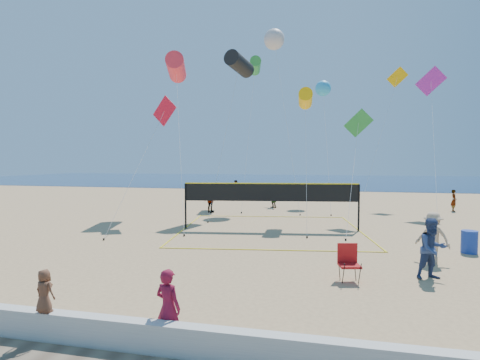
% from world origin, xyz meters
% --- Properties ---
extents(ground, '(120.00, 120.00, 0.00)m').
position_xyz_m(ground, '(0.00, 0.00, 0.00)').
color(ground, tan).
rests_on(ground, ground).
extents(ocean, '(140.00, 50.00, 0.03)m').
position_xyz_m(ocean, '(0.00, 62.00, 0.01)').
color(ocean, navy).
rests_on(ocean, ground).
extents(seawall, '(32.00, 0.30, 0.60)m').
position_xyz_m(seawall, '(0.00, -3.00, 0.30)').
color(seawall, silver).
rests_on(seawall, ground).
extents(woman, '(0.65, 0.52, 1.57)m').
position_xyz_m(woman, '(-0.12, -2.70, 0.79)').
color(woman, maroon).
rests_on(woman, ground).
extents(toddler, '(0.47, 0.34, 0.90)m').
position_xyz_m(toddler, '(-2.68, -3.07, 1.05)').
color(toddler, brown).
rests_on(toddler, seawall).
extents(bystander_a, '(1.14, 1.02, 1.92)m').
position_xyz_m(bystander_a, '(6.25, 3.10, 0.96)').
color(bystander_a, navy).
rests_on(bystander_a, ground).
extents(bystander_b, '(1.38, 1.22, 1.85)m').
position_xyz_m(bystander_b, '(6.81, 5.22, 0.93)').
color(bystander_b, tan).
rests_on(bystander_b, ground).
extents(far_person_0, '(0.91, 1.11, 1.78)m').
position_xyz_m(far_person_0, '(-5.04, 15.97, 0.89)').
color(far_person_0, gray).
rests_on(far_person_0, ground).
extents(far_person_1, '(1.27, 1.44, 1.58)m').
position_xyz_m(far_person_1, '(-0.99, 19.70, 0.79)').
color(far_person_1, gray).
rests_on(far_person_1, ground).
extents(far_person_2, '(0.42, 0.61, 1.59)m').
position_xyz_m(far_person_2, '(12.20, 20.52, 0.80)').
color(far_person_2, gray).
rests_on(far_person_2, ground).
extents(far_person_3, '(0.91, 0.77, 1.67)m').
position_xyz_m(far_person_3, '(-6.10, 28.44, 0.83)').
color(far_person_3, gray).
rests_on(far_person_3, ground).
extents(far_person_4, '(0.60, 0.99, 1.50)m').
position_xyz_m(far_person_4, '(3.37, 28.83, 0.75)').
color(far_person_4, gray).
rests_on(far_person_4, ground).
extents(camp_chair, '(0.72, 0.85, 1.27)m').
position_xyz_m(camp_chair, '(3.67, 2.35, 0.65)').
color(camp_chair, '#A71313').
rests_on(camp_chair, ground).
extents(trash_barrel, '(0.79, 0.79, 0.91)m').
position_xyz_m(trash_barrel, '(8.64, 7.03, 0.45)').
color(trash_barrel, navy).
rests_on(trash_barrel, ground).
extents(volleyball_net, '(10.71, 10.58, 2.53)m').
position_xyz_m(volleyball_net, '(0.11, 10.29, 1.75)').
color(volleyball_net, black).
rests_on(volleyball_net, ground).
extents(kite_0, '(4.66, 9.53, 11.09)m').
position_xyz_m(kite_0, '(-7.37, 15.50, 10.27)').
color(kite_0, '#FF2E3C').
rests_on(kite_0, ground).
extents(kite_1, '(1.86, 5.69, 11.10)m').
position_xyz_m(kite_1, '(-2.90, 15.96, 10.37)').
color(kite_1, black).
rests_on(kite_1, ground).
extents(kite_2, '(0.96, 6.52, 8.08)m').
position_xyz_m(kite_2, '(1.72, 13.97, 7.53)').
color(kite_2, '#FFBD06').
rests_on(kite_2, ground).
extents(kite_3, '(1.82, 6.39, 7.70)m').
position_xyz_m(kite_3, '(-6.72, 11.71, 6.49)').
color(kite_3, red).
rests_on(kite_3, ground).
extents(kite_4, '(1.92, 6.36, 6.89)m').
position_xyz_m(kite_4, '(4.86, 14.21, 5.75)').
color(kite_4, green).
rests_on(kite_4, ground).
extents(kite_5, '(2.98, 9.76, 10.51)m').
position_xyz_m(kite_5, '(10.25, 19.70, 9.06)').
color(kite_5, '#BA27AC').
rests_on(kite_5, ground).
extents(kite_6, '(3.61, 6.38, 14.42)m').
position_xyz_m(kite_6, '(-1.21, 21.30, 13.58)').
color(kite_6, beige).
rests_on(kite_6, ground).
extents(kite_7, '(1.66, 8.95, 10.71)m').
position_xyz_m(kite_7, '(2.71, 24.26, 10.02)').
color(kite_7, '#2CA8E8').
rests_on(kite_7, ground).
extents(kite_8, '(1.44, 8.52, 12.69)m').
position_xyz_m(kite_8, '(-3.15, 23.29, 12.05)').
color(kite_8, green).
rests_on(kite_8, ground).
extents(kite_9, '(4.26, 5.44, 11.57)m').
position_xyz_m(kite_9, '(8.60, 23.97, 10.10)').
color(kite_9, '#FFBD06').
rests_on(kite_9, ground).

